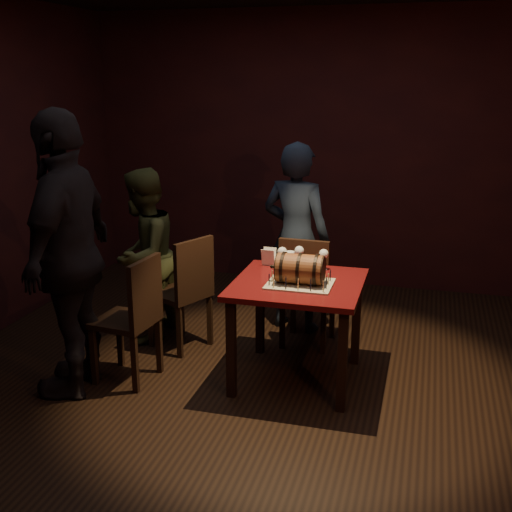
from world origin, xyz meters
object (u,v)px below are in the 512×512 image
(pint_of_ale, at_px, (290,262))
(chair_left_rear, at_px, (186,287))
(pub_table, at_px, (298,296))
(wine_glass_mid, at_px, (299,252))
(chair_back, at_px, (306,286))
(barrel_cake, at_px, (300,269))
(wine_glass_left, at_px, (282,253))
(person_back, at_px, (296,238))
(person_left_front, at_px, (69,255))
(wine_glass_right, at_px, (324,255))
(chair_left_front, at_px, (134,313))
(person_left_rear, at_px, (143,256))

(pint_of_ale, xyz_separation_m, chair_left_rear, (-0.86, 0.07, -0.30))
(pub_table, xyz_separation_m, wine_glass_mid, (-0.07, 0.37, 0.23))
(wine_glass_mid, height_order, chair_back, chair_back)
(barrel_cake, height_order, wine_glass_left, barrel_cake)
(chair_left_rear, distance_m, person_back, 1.04)
(person_back, bearing_deg, chair_back, 125.29)
(barrel_cake, bearing_deg, person_left_front, -162.44)
(wine_glass_right, distance_m, chair_back, 0.46)
(wine_glass_mid, height_order, chair_left_rear, chair_left_rear)
(pub_table, relative_size, chair_left_front, 0.97)
(wine_glass_right, relative_size, chair_back, 0.17)
(wine_glass_left, xyz_separation_m, pint_of_ale, (0.08, -0.07, -0.05))
(wine_glass_mid, bearing_deg, person_left_rear, 177.95)
(wine_glass_mid, relative_size, chair_back, 0.17)
(wine_glass_right, xyz_separation_m, pint_of_ale, (-0.24, -0.10, -0.05))
(chair_left_front, bearing_deg, chair_left_rear, 76.95)
(pub_table, xyz_separation_m, wine_glass_left, (-0.19, 0.30, 0.23))
(chair_left_rear, relative_size, person_left_rear, 0.65)
(chair_left_front, bearing_deg, pub_table, 16.41)
(person_left_rear, bearing_deg, person_left_front, -3.30)
(wine_glass_mid, relative_size, person_back, 0.10)
(person_left_front, bearing_deg, wine_glass_right, 111.52)
(person_left_rear, bearing_deg, person_back, 117.41)
(barrel_cake, distance_m, person_left_rear, 1.50)
(wine_glass_mid, distance_m, chair_back, 0.41)
(chair_back, xyz_separation_m, person_left_rear, (-1.33, -0.17, 0.20))
(wine_glass_right, bearing_deg, wine_glass_mid, 168.65)
(pint_of_ale, bearing_deg, barrel_cake, -64.89)
(pub_table, xyz_separation_m, barrel_cake, (0.02, -0.06, 0.23))
(pub_table, height_order, wine_glass_right, wine_glass_right)
(barrel_cake, distance_m, chair_back, 0.74)
(person_back, height_order, person_left_rear, person_back)
(pint_of_ale, relative_size, person_back, 0.09)
(pub_table, height_order, person_left_rear, person_left_rear)
(pub_table, bearing_deg, chair_back, 95.07)
(person_left_front, bearing_deg, chair_left_rear, 142.15)
(barrel_cake, relative_size, person_back, 0.23)
(wine_glass_mid, bearing_deg, chair_left_front, -146.35)
(chair_left_rear, bearing_deg, pint_of_ale, -4.75)
(wine_glass_left, bearing_deg, pint_of_ale, -44.17)
(wine_glass_right, relative_size, pint_of_ale, 1.07)
(chair_left_rear, bearing_deg, wine_glass_right, 1.37)
(wine_glass_mid, relative_size, person_left_front, 0.08)
(chair_back, relative_size, person_left_rear, 0.65)
(pint_of_ale, bearing_deg, pub_table, -63.87)
(wine_glass_mid, distance_m, chair_left_front, 1.30)
(wine_glass_left, bearing_deg, person_left_front, -146.80)
(person_back, bearing_deg, wine_glass_left, 104.21)
(barrel_cake, xyz_separation_m, chair_left_front, (-1.14, -0.27, -0.34))
(pub_table, relative_size, person_left_front, 0.46)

